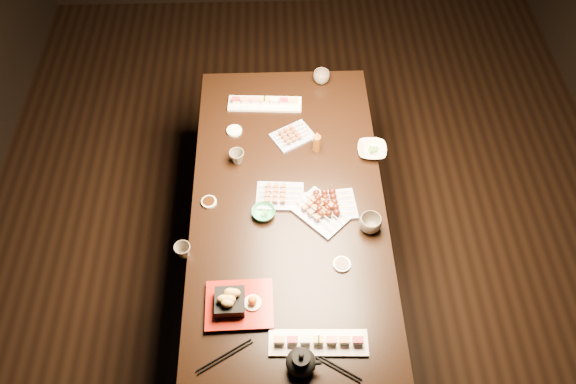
# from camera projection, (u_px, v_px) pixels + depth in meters

# --- Properties ---
(ground) EXTENTS (5.00, 5.00, 0.00)m
(ground) POSITION_uv_depth(u_px,v_px,m) (309.00, 257.00, 3.30)
(ground) COLOR black
(ground) RESTS_ON ground
(dining_table) EXTENTS (1.26, 1.95, 0.75)m
(dining_table) POSITION_uv_depth(u_px,v_px,m) (288.00, 245.00, 2.92)
(dining_table) COLOR black
(dining_table) RESTS_ON ground
(sushi_platter_near) EXTENTS (0.39, 0.12, 0.05)m
(sushi_platter_near) POSITION_uv_depth(u_px,v_px,m) (318.00, 341.00, 2.20)
(sushi_platter_near) COLOR white
(sushi_platter_near) RESTS_ON dining_table
(sushi_platter_far) EXTENTS (0.39, 0.13, 0.05)m
(sushi_platter_far) POSITION_uv_depth(u_px,v_px,m) (265.00, 102.00, 2.98)
(sushi_platter_far) COLOR white
(sushi_platter_far) RESTS_ON dining_table
(yakitori_plate_center) EXTENTS (0.23, 0.17, 0.06)m
(yakitori_plate_center) POSITION_uv_depth(u_px,v_px,m) (280.00, 194.00, 2.61)
(yakitori_plate_center) COLOR #828EB6
(yakitori_plate_center) RESTS_ON dining_table
(yakitori_plate_right) EXTENTS (0.30, 0.30, 0.06)m
(yakitori_plate_right) POSITION_uv_depth(u_px,v_px,m) (321.00, 210.00, 2.56)
(yakitori_plate_right) COLOR #828EB6
(yakitori_plate_right) RESTS_ON dining_table
(yakitori_plate_left) EXTENTS (0.25, 0.23, 0.05)m
(yakitori_plate_left) POSITION_uv_depth(u_px,v_px,m) (293.00, 134.00, 2.84)
(yakitori_plate_left) COLOR #828EB6
(yakitori_plate_left) RESTS_ON dining_table
(tsukune_plate) EXTENTS (0.25, 0.19, 0.06)m
(tsukune_plate) POSITION_uv_depth(u_px,v_px,m) (331.00, 203.00, 2.58)
(tsukune_plate) COLOR #828EB6
(tsukune_plate) RESTS_ON dining_table
(edamame_bowl_green) EXTENTS (0.15, 0.15, 0.03)m
(edamame_bowl_green) POSITION_uv_depth(u_px,v_px,m) (263.00, 213.00, 2.56)
(edamame_bowl_green) COLOR #34A061
(edamame_bowl_green) RESTS_ON dining_table
(edamame_bowl_cream) EXTENTS (0.16, 0.16, 0.04)m
(edamame_bowl_cream) POSITION_uv_depth(u_px,v_px,m) (372.00, 150.00, 2.78)
(edamame_bowl_cream) COLOR #C2B59F
(edamame_bowl_cream) RESTS_ON dining_table
(tempura_tray) EXTENTS (0.28, 0.23, 0.10)m
(tempura_tray) POSITION_uv_depth(u_px,v_px,m) (239.00, 301.00, 2.27)
(tempura_tray) COLOR black
(tempura_tray) RESTS_ON dining_table
(teacup_near_left) EXTENTS (0.08, 0.08, 0.07)m
(teacup_near_left) POSITION_uv_depth(u_px,v_px,m) (183.00, 251.00, 2.43)
(teacup_near_left) COLOR brown
(teacup_near_left) RESTS_ON dining_table
(teacup_mid_right) EXTENTS (0.14, 0.14, 0.08)m
(teacup_mid_right) POSITION_uv_depth(u_px,v_px,m) (370.00, 224.00, 2.50)
(teacup_mid_right) COLOR brown
(teacup_mid_right) RESTS_ON dining_table
(teacup_far_left) EXTENTS (0.08, 0.08, 0.07)m
(teacup_far_left) POSITION_uv_depth(u_px,v_px,m) (237.00, 157.00, 2.74)
(teacup_far_left) COLOR brown
(teacup_far_left) RESTS_ON dining_table
(teacup_far_right) EXTENTS (0.10, 0.10, 0.07)m
(teacup_far_right) POSITION_uv_depth(u_px,v_px,m) (321.00, 77.00, 3.07)
(teacup_far_right) COLOR brown
(teacup_far_right) RESTS_ON dining_table
(teapot) EXTENTS (0.16, 0.16, 0.12)m
(teapot) POSITION_uv_depth(u_px,v_px,m) (301.00, 361.00, 2.11)
(teapot) COLOR black
(teapot) RESTS_ON dining_table
(condiment_bottle) EXTENTS (0.05, 0.05, 0.12)m
(condiment_bottle) POSITION_uv_depth(u_px,v_px,m) (317.00, 141.00, 2.76)
(condiment_bottle) COLOR brown
(condiment_bottle) RESTS_ON dining_table
(sauce_dish_west) EXTENTS (0.09, 0.09, 0.01)m
(sauce_dish_west) POSITION_uv_depth(u_px,v_px,m) (209.00, 202.00, 2.61)
(sauce_dish_west) COLOR white
(sauce_dish_west) RESTS_ON dining_table
(sauce_dish_east) EXTENTS (0.08, 0.08, 0.01)m
(sauce_dish_east) POSITION_uv_depth(u_px,v_px,m) (375.00, 144.00, 2.82)
(sauce_dish_east) COLOR white
(sauce_dish_east) RESTS_ON dining_table
(sauce_dish_se) EXTENTS (0.10, 0.10, 0.01)m
(sauce_dish_se) POSITION_uv_depth(u_px,v_px,m) (342.00, 264.00, 2.42)
(sauce_dish_se) COLOR white
(sauce_dish_se) RESTS_ON dining_table
(sauce_dish_nw) EXTENTS (0.10, 0.10, 0.01)m
(sauce_dish_nw) POSITION_uv_depth(u_px,v_px,m) (234.00, 131.00, 2.88)
(sauce_dish_nw) COLOR white
(sauce_dish_nw) RESTS_ON dining_table
(chopsticks_near) EXTENTS (0.22, 0.14, 0.01)m
(chopsticks_near) POSITION_uv_depth(u_px,v_px,m) (225.00, 356.00, 2.18)
(chopsticks_near) COLOR black
(chopsticks_near) RESTS_ON dining_table
(chopsticks_se) EXTENTS (0.21, 0.14, 0.01)m
(chopsticks_se) POSITION_uv_depth(u_px,v_px,m) (334.00, 366.00, 2.16)
(chopsticks_se) COLOR black
(chopsticks_se) RESTS_ON dining_table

